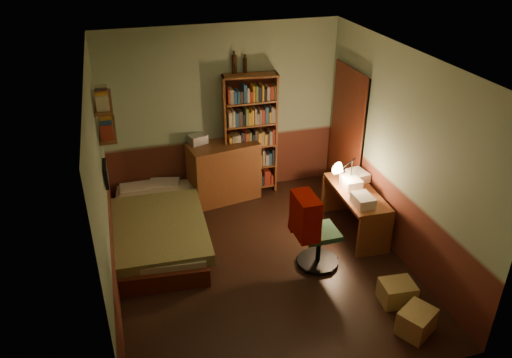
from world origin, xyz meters
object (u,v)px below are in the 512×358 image
object	(u,v)px
dresser	(224,171)
mini_stereo	(198,139)
bed	(156,219)
cardboard_box_b	(397,292)
cardboard_box_a	(416,322)
desk_lamp	(352,165)
office_chair	(320,232)
bookshelf	(250,136)
desk	(355,211)

from	to	relation	value
dresser	mini_stereo	bearing A→B (deg)	150.38
bed	cardboard_box_b	size ratio (longest dim) A/B	5.92
bed	cardboard_box_a	xyz separation A→B (m)	(2.42, -2.47, -0.18)
dresser	desk_lamp	bearing A→B (deg)	-48.36
office_chair	dresser	bearing A→B (deg)	111.14
dresser	bookshelf	world-z (taller)	bookshelf
mini_stereo	cardboard_box_a	xyz separation A→B (m)	(1.64, -3.44, -0.84)
mini_stereo	office_chair	bearing A→B (deg)	-81.19
bed	dresser	bearing A→B (deg)	42.36
bed	dresser	distance (m)	1.41
desk_lamp	dresser	bearing A→B (deg)	133.46
dresser	desk_lamp	xyz separation A→B (m)	(1.50, -1.20, 0.48)
mini_stereo	desk_lamp	distance (m)	2.28
bed	desk_lamp	xyz separation A→B (m)	(2.63, -0.36, 0.61)
bed	office_chair	bearing A→B (deg)	-24.92
mini_stereo	bookshelf	xyz separation A→B (m)	(0.79, -0.04, -0.03)
desk_lamp	cardboard_box_b	xyz separation A→B (m)	(-0.16, -1.64, -0.80)
mini_stereo	cardboard_box_b	size ratio (longest dim) A/B	0.68
bookshelf	desk_lamp	distance (m)	1.67
dresser	cardboard_box_a	xyz separation A→B (m)	(1.30, -3.31, -0.31)
dresser	desk	xyz separation A→B (m)	(1.51, -1.40, -0.13)
dresser	office_chair	size ratio (longest dim) A/B	1.08
cardboard_box_b	dresser	bearing A→B (deg)	115.34
cardboard_box_a	desk	bearing A→B (deg)	83.79
bookshelf	cardboard_box_a	world-z (taller)	bookshelf
dresser	desk_lamp	distance (m)	1.98
dresser	bookshelf	bearing A→B (deg)	1.06
mini_stereo	desk_lamp	size ratio (longest dim) A/B	0.43
desk_lamp	bed	bearing A→B (deg)	164.31
bed	desk_lamp	bearing A→B (deg)	-2.33
mini_stereo	desk	distance (m)	2.49
dresser	bookshelf	distance (m)	0.67
mini_stereo	dresser	bearing A→B (deg)	-39.08
dresser	office_chair	world-z (taller)	office_chair
desk_lamp	cardboard_box_b	world-z (taller)	desk_lamp
desk_lamp	cardboard_box_a	world-z (taller)	desk_lamp
desk	desk_lamp	world-z (taller)	desk_lamp
bed	office_chair	size ratio (longest dim) A/B	2.30
bed	mini_stereo	distance (m)	1.40
cardboard_box_a	cardboard_box_b	size ratio (longest dim) A/B	1.01
desk_lamp	cardboard_box_a	distance (m)	2.26
mini_stereo	office_chair	size ratio (longest dim) A/B	0.26
office_chair	cardboard_box_a	bearing A→B (deg)	-68.26
bed	dresser	world-z (taller)	dresser
dresser	cardboard_box_b	size ratio (longest dim) A/B	2.77
dresser	cardboard_box_b	xyz separation A→B (m)	(1.35, -2.84, -0.32)
cardboard_box_a	cardboard_box_b	xyz separation A→B (m)	(0.05, 0.47, -0.01)
dresser	mini_stereo	xyz separation A→B (m)	(-0.34, 0.13, 0.52)
bed	bookshelf	distance (m)	1.93
desk_lamp	cardboard_box_b	size ratio (longest dim) A/B	1.59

